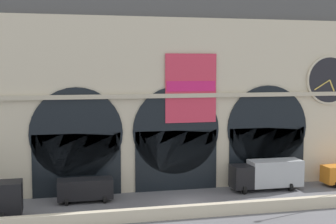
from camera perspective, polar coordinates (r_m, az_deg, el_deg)
name	(u,v)px	position (r m, az deg, el deg)	size (l,w,h in m)	color
ground_plane	(189,203)	(45.74, 2.55, -10.83)	(200.00, 200.00, 0.00)	slate
quay_parapet_wall	(203,210)	(41.70, 4.17, -11.68)	(90.00, 0.70, 1.07)	beige
station_building	(171,84)	(51.16, 0.38, 3.41)	(42.63, 5.26, 22.73)	beige
van_midwest	(85,189)	(46.44, -9.92, -9.06)	(5.20, 2.48, 2.20)	black
box_truck_mideast	(267,174)	(50.98, 11.79, -7.28)	(7.50, 2.91, 3.12)	black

